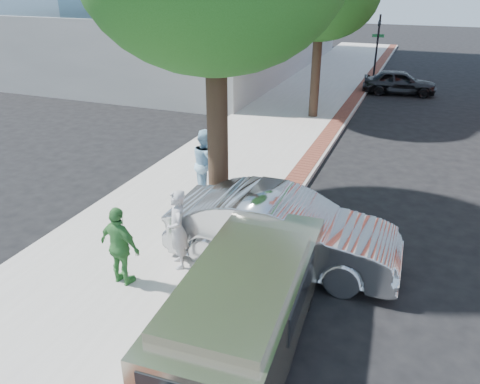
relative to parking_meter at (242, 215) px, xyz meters
The scene contains 13 objects.
ground 1.44m from the parking_meter, behind, with size 120.00×120.00×0.00m, color black.
sidewalk 8.35m from the parking_meter, 106.06° to the left, with size 5.00×60.00×0.15m, color #9E9991.
brick_strip 8.02m from the parking_meter, 90.64° to the left, with size 0.60×60.00×0.01m, color brown.
curb 8.04m from the parking_meter, 88.12° to the left, with size 0.10×60.00×0.15m, color gray.
office_base 25.94m from the parking_meter, 122.13° to the left, with size 18.20×22.20×4.00m, color gray.
signal_near 21.98m from the parking_meter, 89.71° to the left, with size 0.70×0.15×3.80m.
parking_meter is the anchor object (origin of this frame).
person_gray 1.40m from the parking_meter, 146.10° to the right, with size 0.64×0.42×1.76m, color #A1A2A6.
person_officer 3.41m from the parking_meter, 128.41° to the left, with size 0.95×0.74×1.95m, color #94C5E5.
person_green 2.60m from the parking_meter, 137.59° to the right, with size 0.99×0.41×1.69m, color #3C863E.
sedan_silver 0.96m from the parking_meter, 22.78° to the left, with size 1.75×5.02×1.65m, color #B7BBBE.
bg_car 18.55m from the parking_meter, 84.23° to the left, with size 1.53×3.81×1.30m, color black.
van 2.53m from the parking_meter, 66.51° to the right, with size 2.01×4.72×1.71m.
Camera 1 is at (4.00, -8.19, 5.86)m, focal length 35.00 mm.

